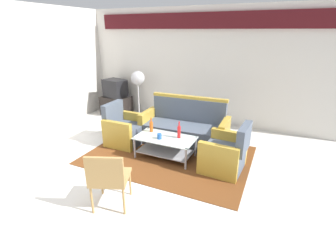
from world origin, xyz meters
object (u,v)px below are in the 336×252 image
Objects in this scene: cup at (159,136)px; television at (115,88)px; pedestal_fan at (138,81)px; armchair_right at (225,154)px; wicker_chair at (108,176)px; armchair_left at (125,130)px; coffee_table at (165,144)px; bottle_red at (179,132)px; tv_stand at (116,106)px; couch at (184,129)px; bottle_orange at (151,126)px.

television is (-2.30, 1.86, 0.30)m from cup.
armchair_right is at bearing -32.56° from pedestal_fan.
pedestal_fan is at bearing 93.21° from wicker_chair.
armchair_left is 0.67× the size of pedestal_fan.
armchair_right is 1.25× the size of television.
coffee_table is 0.22m from cup.
television reaches higher than armchair_left.
bottle_red is at bearing 23.25° from coffee_table.
armchair_right is 0.77× the size of coffee_table.
bottle_red is 0.47× the size of television.
armchair_left reaches higher than wicker_chair.
pedestal_fan is at bearing 60.99° from armchair_right.
television reaches higher than coffee_table.
tv_stand is at bearing -176.01° from pedestal_fan.
coffee_table is (1.06, -0.23, -0.02)m from armchair_left.
coffee_table is (-0.09, -0.76, -0.04)m from couch.
cup is 1.51m from wicker_chair.
bottle_red is (0.14, -0.66, 0.21)m from couch.
bottle_red reaches higher than tv_stand.
cup is (0.99, -0.33, 0.17)m from armchair_left.
coffee_table is at bearing 155.29° from television.
television is at bearing 141.17° from bottle_orange.
wicker_chair is (-0.14, -2.37, 0.18)m from couch.
bottle_orange is 1.78m from wicker_chair.
television is 0.53× the size of pedestal_fan.
cup is at bearing -50.27° from pedestal_fan.
cup reaches higher than coffee_table.
television is at bearing -176.21° from pedestal_fan.
pedestal_fan is 3.81m from wicker_chair.
bottle_red is at bearing 89.62° from armchair_right.
couch is at bearing 169.81° from television.
couch is at bearing 53.26° from bottle_orange.
coffee_table is 1.62× the size of television.
television is at bearing -23.94° from couch.
pedestal_fan reaches higher than bottle_orange.
couch is 2.17× the size of wicker_chair.
television is at bearing -139.41° from armchair_left.
bottle_orange is at bearing 89.27° from armchair_right.
coffee_table is 3.49× the size of bottle_red.
bottle_orange is at bearing 78.29° from wicker_chair.
couch is 2.28× the size of tv_stand.
bottle_red is 3.10m from television.
armchair_left is 2.70× the size of bottle_red.
bottle_orange is 2.16m from pedestal_fan.
television is (-1.31, 1.53, 0.47)m from armchair_left.
pedestal_fan is (-2.77, 1.77, 0.73)m from armchair_right.
pedestal_fan reaches higher than cup.
tv_stand is (-1.31, 1.52, -0.03)m from armchair_left.
wicker_chair is (-1.17, -1.64, 0.21)m from armchair_right.
couch is 5.78× the size of bottle_red.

